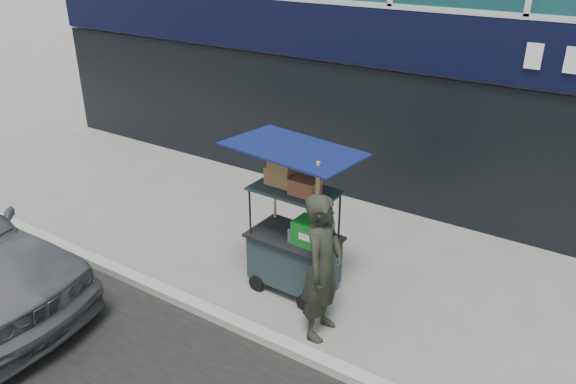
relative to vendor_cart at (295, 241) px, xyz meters
The scene contains 4 objects.
ground 1.19m from the vendor_cart, 101.62° to the right, with size 80.00×80.00×0.00m, color slate.
curb 1.32m from the vendor_cart, 99.57° to the right, with size 80.00×0.18×0.12m, color #989990.
vendor_cart is the anchor object (origin of this frame).
vendor_man 0.98m from the vendor_cart, 37.96° to the right, with size 0.68×0.44×1.86m, color black.
Camera 1 is at (3.63, -4.50, 4.50)m, focal length 35.00 mm.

